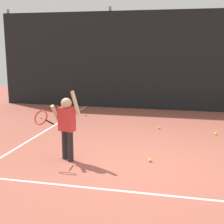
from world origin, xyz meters
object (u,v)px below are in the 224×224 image
Objects in this scene: tennis_player at (66,123)px; tennis_ball_2 at (85,115)px; tennis_ball_5 at (159,128)px; tennis_ball_0 at (41,118)px; tennis_ball_1 at (216,134)px; tennis_ball_3 at (150,160)px.

tennis_player is 20.46× the size of tennis_ball_2.
tennis_player reaches higher than tennis_ball_5.
tennis_ball_0 is at bearing -150.38° from tennis_ball_2.
tennis_ball_1 is 2.60m from tennis_ball_3.
tennis_ball_0 is (-2.03, 3.18, -0.69)m from tennis_player.
tennis_ball_2 is at bearing 29.62° from tennis_ball_0.
tennis_player reaches higher than tennis_ball_3.
tennis_player is 20.46× the size of tennis_ball_1.
tennis_player is at bearing -118.95° from tennis_ball_5.
tennis_ball_1 is at bearing 57.09° from tennis_player.
tennis_ball_3 is (2.42, -3.58, 0.00)m from tennis_ball_2.
tennis_ball_2 is 1.00× the size of tennis_ball_5.
tennis_ball_1 is at bearing -19.88° from tennis_ball_2.
tennis_ball_3 is 1.00× the size of tennis_ball_5.
tennis_player is at bearing -139.85° from tennis_ball_1.
tennis_ball_2 is (-3.79, 1.37, 0.00)m from tennis_ball_1.
tennis_player is 20.46× the size of tennis_ball_0.
tennis_player is 1.73m from tennis_ball_3.
tennis_ball_5 is at bearing 77.98° from tennis_player.
tennis_player reaches higher than tennis_ball_0.
tennis_ball_0 is 1.00× the size of tennis_ball_2.
tennis_ball_2 is (1.17, 0.67, 0.00)m from tennis_ball_0.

